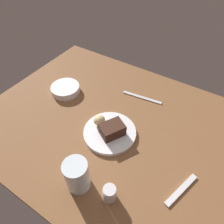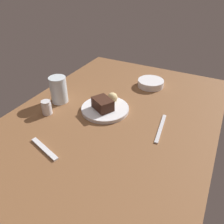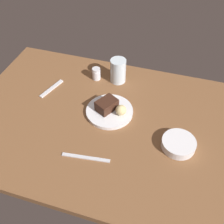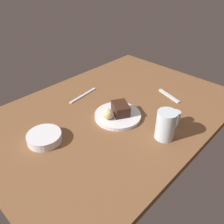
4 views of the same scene
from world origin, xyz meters
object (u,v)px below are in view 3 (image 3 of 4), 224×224
at_px(dessert_spoon, 52,89).
at_px(butter_knife, 86,158).
at_px(bread_roll, 121,110).
at_px(chocolate_cake_slice, 107,105).
at_px(water_glass, 119,71).
at_px(dessert_plate, 110,111).
at_px(salt_shaker, 96,74).
at_px(side_bowl, 179,144).

height_order(dessert_spoon, butter_knife, dessert_spoon).
height_order(bread_roll, butter_knife, bread_roll).
distance_m(chocolate_cake_slice, water_glass, 0.23).
distance_m(dessert_plate, dessert_spoon, 0.33).
bearing_deg(salt_shaker, dessert_spoon, -142.14).
distance_m(side_bowl, butter_knife, 0.37).
bearing_deg(water_glass, salt_shaker, -171.43).
relative_size(bread_roll, butter_knife, 0.25).
bearing_deg(butter_knife, side_bowl, -161.45).
relative_size(dessert_plate, bread_roll, 4.47).
xyz_separation_m(salt_shaker, butter_knife, (0.12, -0.47, -0.03)).
relative_size(water_glass, butter_knife, 0.65).
distance_m(salt_shaker, dessert_spoon, 0.23).
xyz_separation_m(chocolate_cake_slice, butter_knife, (-0.00, -0.26, -0.04)).
bearing_deg(dessert_plate, side_bowl, -17.43).
relative_size(bread_roll, dessert_spoon, 0.31).
height_order(water_glass, side_bowl, water_glass).
xyz_separation_m(dessert_plate, side_bowl, (0.32, -0.10, 0.01)).
bearing_deg(bread_roll, salt_shaker, 130.97).
xyz_separation_m(bread_roll, water_glass, (-0.08, 0.24, 0.02)).
relative_size(side_bowl, butter_knife, 0.71).
xyz_separation_m(side_bowl, butter_knife, (-0.33, -0.16, -0.01)).
bearing_deg(bread_roll, dessert_spoon, 168.34).
bearing_deg(chocolate_cake_slice, bread_roll, -10.05).
xyz_separation_m(bread_roll, dessert_spoon, (-0.37, 0.08, -0.04)).
distance_m(dessert_plate, salt_shaker, 0.25).
xyz_separation_m(dessert_plate, bread_roll, (0.05, -0.01, 0.03)).
height_order(chocolate_cake_slice, salt_shaker, chocolate_cake_slice).
height_order(salt_shaker, side_bowl, salt_shaker).
distance_m(chocolate_cake_slice, dessert_spoon, 0.32).
distance_m(chocolate_cake_slice, salt_shaker, 0.24).
bearing_deg(bread_roll, chocolate_cake_slice, 169.95).
xyz_separation_m(chocolate_cake_slice, dessert_spoon, (-0.31, 0.07, -0.04)).
bearing_deg(side_bowl, bread_roll, 160.85).
height_order(bread_roll, water_glass, water_glass).
xyz_separation_m(dessert_plate, water_glass, (-0.02, 0.23, 0.05)).
relative_size(salt_shaker, butter_knife, 0.33).
bearing_deg(dessert_plate, chocolate_cake_slice, 164.90).
height_order(dessert_plate, butter_knife, dessert_plate).
bearing_deg(butter_knife, water_glass, -95.95).
xyz_separation_m(dessert_plate, butter_knife, (-0.01, -0.26, -0.01)).
xyz_separation_m(chocolate_cake_slice, salt_shaker, (-0.12, 0.21, -0.01)).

